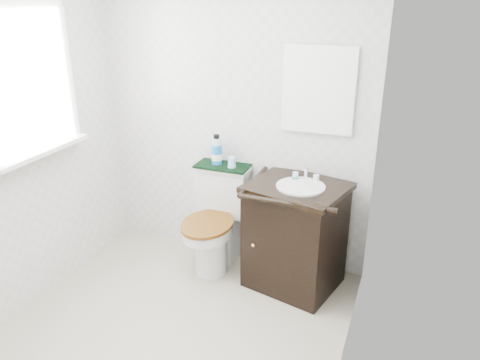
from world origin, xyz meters
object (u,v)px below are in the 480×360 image
Objects in this scene: toilet at (217,224)px; vanity at (295,233)px; trash_bin at (266,255)px; cup at (232,162)px; mouthwash_bottle at (217,150)px.

vanity is at bearing -5.53° from toilet.
trash_bin is 3.66× the size of cup.
trash_bin is at bearing 1.94° from toilet.
toilet is 0.46m from trash_bin.
cup is (0.14, -0.04, -0.07)m from mouthwash_bottle.
cup is at bearing 165.07° from trash_bin.
toilet is at bearing -131.73° from cup.
vanity reaches higher than cup.
vanity reaches higher than toilet.
cup is at bearing 48.27° from toilet.
trash_bin is (-0.25, 0.08, -0.28)m from vanity.
toilet is 0.60m from mouthwash_bottle.
toilet is 0.53m from cup.
vanity is 3.82× the size of mouthwash_bottle.
mouthwash_bottle is at bearing 111.80° from toilet.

